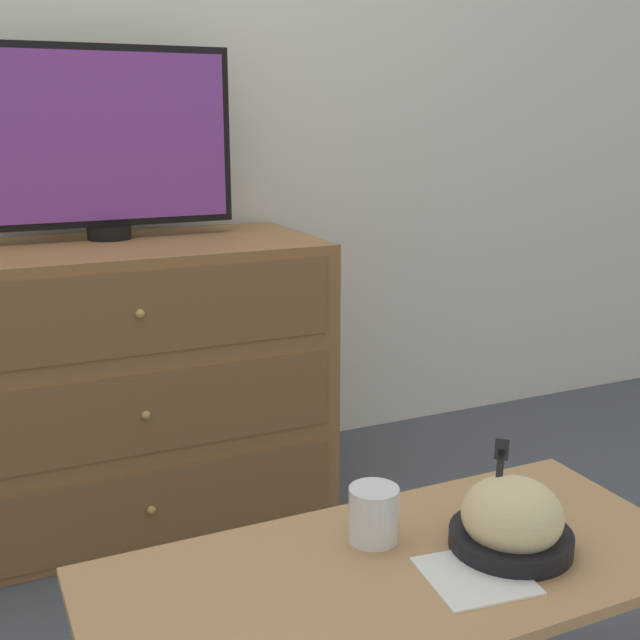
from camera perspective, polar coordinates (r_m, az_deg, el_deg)
name	(u,v)px	position (r m, az deg, el deg)	size (l,w,h in m)	color
ground_plane	(86,477)	(2.78, -16.32, -10.65)	(12.00, 12.00, 0.00)	#474C56
wall_back	(52,61)	(2.56, -18.54, 17.09)	(12.00, 0.05, 2.60)	silver
dresser	(124,384)	(2.37, -13.75, -4.42)	(1.12, 0.55, 0.80)	olive
tv	(103,140)	(2.36, -15.18, 12.24)	(0.73, 0.12, 0.53)	black
coffee_table	(399,601)	(1.41, 5.62, -19.24)	(1.02, 0.46, 0.43)	tan
takeout_bowl	(512,522)	(1.43, 13.47, -13.77)	(0.21, 0.21, 0.18)	black
drink_cup	(374,517)	(1.43, 3.83, -13.82)	(0.09, 0.09, 0.10)	beige
napkin	(475,576)	(1.37, 11.00, -17.41)	(0.18, 0.18, 0.00)	white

